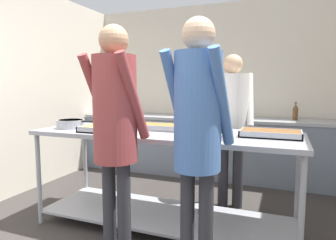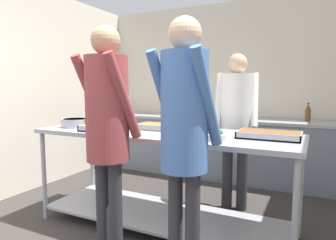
{
  "view_description": "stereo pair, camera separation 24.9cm",
  "coord_description": "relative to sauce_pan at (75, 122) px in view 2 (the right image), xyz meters",
  "views": [
    {
      "loc": [
        1.13,
        -1.16,
        1.36
      ],
      "look_at": [
        0.08,
        1.51,
        1.04
      ],
      "focal_mm": 32.0,
      "sensor_mm": 36.0,
      "label": 1
    },
    {
      "loc": [
        1.35,
        -1.06,
        1.36
      ],
      "look_at": [
        0.08,
        1.51,
        1.04
      ],
      "focal_mm": 32.0,
      "sensor_mm": 36.0,
      "label": 2
    }
  ],
  "objects": [
    {
      "name": "wall_left",
      "position": [
        -1.11,
        0.52,
        0.34
      ],
      "size": [
        0.06,
        3.75,
        2.65
      ],
      "color": "beige",
      "rests_on": "ground_plane"
    },
    {
      "name": "guest_serving_right",
      "position": [
        0.9,
        -0.62,
        0.14
      ],
      "size": [
        0.45,
        0.4,
        1.79
      ],
      "color": "#2D2D33",
      "rests_on": "ground_plane"
    },
    {
      "name": "cook_behind_counter",
      "position": [
        1.48,
        0.86,
        0.07
      ],
      "size": [
        0.5,
        0.4,
        1.7
      ],
      "color": "#2D2D33",
      "rests_on": "ground_plane"
    },
    {
      "name": "serving_counter",
      "position": [
        0.98,
        0.12,
        -0.35
      ],
      "size": [
        2.47,
        0.83,
        0.94
      ],
      "color": "#9EA0A8",
      "rests_on": "ground_plane"
    },
    {
      "name": "water_bottle",
      "position": [
        2.16,
        2.02,
        0.03
      ],
      "size": [
        0.07,
        0.07,
        0.25
      ],
      "color": "brown",
      "rests_on": "back_counter"
    },
    {
      "name": "broccoli_bowl",
      "position": [
        1.55,
        -0.09,
        -0.01
      ],
      "size": [
        0.18,
        0.18,
        0.09
      ],
      "color": "#B2B2B7",
      "rests_on": "serving_counter"
    },
    {
      "name": "back_counter",
      "position": [
        0.9,
        1.97,
        -0.53
      ],
      "size": [
        3.92,
        0.65,
        0.9
      ],
      "color": "slate",
      "rests_on": "ground_plane"
    },
    {
      "name": "wall_rear",
      "position": [
        0.9,
        2.34,
        0.34
      ],
      "size": [
        4.08,
        0.06,
        2.65
      ],
      "color": "beige",
      "rests_on": "ground_plane"
    },
    {
      "name": "sauce_pan",
      "position": [
        0.0,
        0.0,
        0.0
      ],
      "size": [
        0.42,
        0.28,
        0.09
      ],
      "color": "#9EA0A8",
      "rests_on": "serving_counter"
    },
    {
      "name": "serving_tray_roast",
      "position": [
        1.92,
        0.2,
        -0.02
      ],
      "size": [
        0.5,
        0.32,
        0.05
      ],
      "color": "#9EA0A8",
      "rests_on": "serving_counter"
    },
    {
      "name": "guest_serving_left",
      "position": [
        1.51,
        -0.62,
        0.14
      ],
      "size": [
        0.45,
        0.4,
        1.79
      ],
      "color": "#2D2D33",
      "rests_on": "ground_plane"
    },
    {
      "name": "serving_tray_greens",
      "position": [
        0.44,
        -0.07,
        -0.02
      ],
      "size": [
        0.39,
        0.32,
        0.05
      ],
      "color": "#9EA0A8",
      "rests_on": "serving_counter"
    },
    {
      "name": "serving_tray_vegetables",
      "position": [
        0.89,
        0.23,
        -0.02
      ],
      "size": [
        0.45,
        0.27,
        0.05
      ],
      "color": "#9EA0A8",
      "rests_on": "serving_counter"
    },
    {
      "name": "plate_stack",
      "position": [
        1.29,
        0.29,
        -0.01
      ],
      "size": [
        0.27,
        0.27,
        0.07
      ],
      "color": "white",
      "rests_on": "serving_counter"
    }
  ]
}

